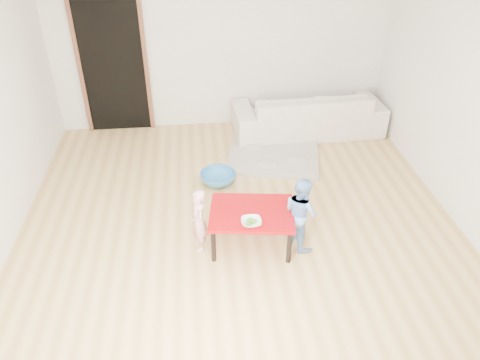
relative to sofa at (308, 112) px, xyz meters
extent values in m
cube|color=tan|center=(-1.28, -2.05, -0.33)|extent=(5.00, 5.00, 0.01)
cube|color=white|center=(-1.28, 0.45, 0.97)|extent=(5.00, 0.02, 2.60)
cube|color=white|center=(1.22, -2.05, 0.97)|extent=(0.02, 5.00, 2.60)
imported|color=beige|center=(0.00, 0.00, 0.00)|extent=(2.31, 1.00, 0.66)
cube|color=orange|center=(-0.44, -0.25, 0.16)|extent=(0.40, 0.36, 0.11)
imported|color=white|center=(-1.22, -2.75, 0.13)|extent=(0.21, 0.21, 0.05)
imported|color=#D66171|center=(-1.74, -2.54, 0.04)|extent=(0.22, 0.29, 0.73)
imported|color=#6AA0F6|center=(-0.67, -2.58, 0.09)|extent=(0.46, 0.50, 0.84)
imported|color=teal|center=(-1.47, -1.30, -0.26)|extent=(0.46, 0.46, 0.14)
camera|label=1|loc=(-1.71, -6.40, 3.07)|focal=35.00mm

